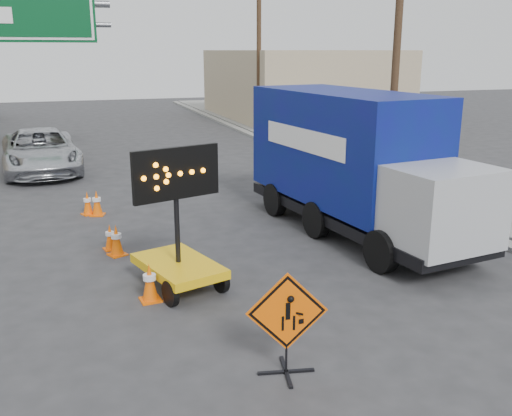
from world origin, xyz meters
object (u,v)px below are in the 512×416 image
construction_sign (287,321)px  pickup_truck (41,151)px  arrow_board (178,257)px  box_truck (355,171)px

construction_sign → pickup_truck: pickup_truck is taller
construction_sign → pickup_truck: size_ratio=0.27×
arrow_board → pickup_truck: size_ratio=0.48×
arrow_board → pickup_truck: 13.20m
arrow_board → pickup_truck: bearing=85.8°
box_truck → arrow_board: bearing=-164.4°
construction_sign → arrow_board: (-0.86, 3.66, -0.20)m
arrow_board → box_truck: 5.53m
construction_sign → pickup_truck: (-3.69, 16.55, -0.02)m
construction_sign → arrow_board: arrow_board is taller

